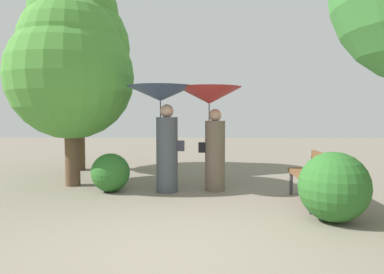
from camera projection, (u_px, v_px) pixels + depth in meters
The scene contains 8 objects.
ground_plane at pixel (182, 244), 4.10m from camera, with size 40.00×40.00×0.00m, color gray.
person_left at pixel (163, 115), 6.84m from camera, with size 1.28×1.28×2.03m.
person_right at pixel (211, 113), 6.96m from camera, with size 1.26×1.26×2.02m.
park_bench at pixel (316, 173), 5.96m from camera, with size 0.52×1.51×0.83m.
tree_near_left at pixel (71, 67), 7.39m from camera, with size 2.59×2.59×3.92m.
tree_mid_left at pixel (75, 37), 9.50m from camera, with size 2.91×2.91×5.35m.
bush_path_left at pixel (334, 187), 4.93m from camera, with size 0.97×0.97×0.97m, color #2D6B28.
bush_path_right at pixel (110, 173), 6.90m from camera, with size 0.74×0.74×0.74m, color #2D6B28.
Camera 1 is at (0.26, -4.01, 1.46)m, focal length 33.49 mm.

